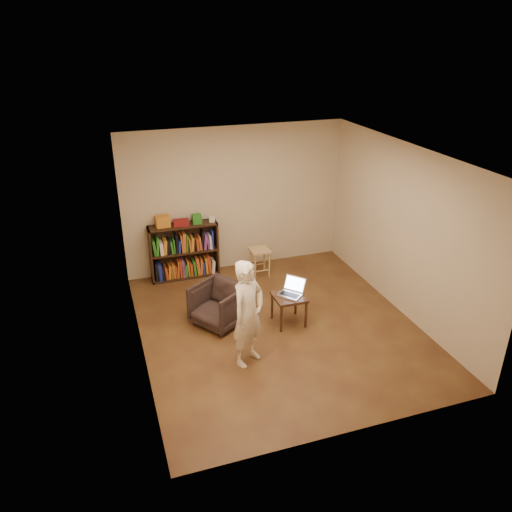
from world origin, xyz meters
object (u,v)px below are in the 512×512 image
object	(u,v)px
bookshelf	(184,254)
stool	(260,254)
person	(248,313)
armchair	(219,305)
side_table	(289,300)
laptop	(292,290)

from	to	relation	value
bookshelf	stool	xyz separation A→B (m)	(1.29, -0.36, -0.04)
person	armchair	bearing A→B (deg)	64.10
stool	side_table	world-z (taller)	stool
stool	side_table	size ratio (longest dim) A/B	1.07
side_table	laptop	world-z (taller)	laptop
person	side_table	bearing A→B (deg)	5.93
side_table	laptop	size ratio (longest dim) A/B	0.97
stool	armchair	world-z (taller)	armchair
laptop	armchair	bearing A→B (deg)	-145.22
bookshelf	side_table	bearing A→B (deg)	-59.61
laptop	person	xyz separation A→B (m)	(-0.93, -0.77, 0.22)
stool	bookshelf	bearing A→B (deg)	164.55
laptop	side_table	bearing A→B (deg)	-89.68
laptop	person	bearing A→B (deg)	-91.53
person	laptop	bearing A→B (deg)	6.07
stool	armchair	bearing A→B (deg)	-129.44
laptop	person	world-z (taller)	person
bookshelf	side_table	size ratio (longest dim) A/B	2.59
armchair	laptop	xyz separation A→B (m)	(1.06, -0.27, 0.20)
bookshelf	person	distance (m)	2.78
armchair	side_table	world-z (taller)	armchair
stool	laptop	bearing A→B (deg)	-91.61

